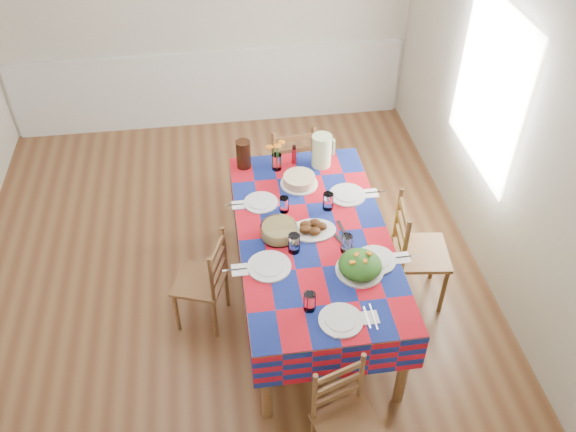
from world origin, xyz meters
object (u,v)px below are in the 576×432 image
object	(u,v)px
green_pitcher	(322,151)
chair_near	(346,422)
tea_pitcher	(243,154)
chair_left	(205,282)
meat_platter	(312,229)
chair_right	(416,253)
dining_table	(313,242)
chair_far	(289,166)

from	to	relation	value
green_pitcher	chair_near	xyz separation A→B (m)	(-0.23, -2.20, -0.54)
tea_pitcher	chair_left	world-z (taller)	tea_pitcher
meat_platter	chair_right	size ratio (longest dim) A/B	0.36
dining_table	tea_pitcher	size ratio (longest dim) A/B	8.46
tea_pitcher	chair_left	distance (m)	1.15
tea_pitcher	chair_right	distance (m)	1.65
chair_left	chair_right	size ratio (longest dim) A/B	0.87
tea_pitcher	chair_far	size ratio (longest dim) A/B	0.26
green_pitcher	chair_left	xyz separation A→B (m)	(-1.07, -0.87, -0.54)
meat_platter	tea_pitcher	xyz separation A→B (m)	(-0.44, 0.90, 0.10)
chair_far	chair_right	xyz separation A→B (m)	(0.84, -1.33, 0.01)
chair_near	chair_far	distance (m)	2.68
meat_platter	green_pitcher	world-z (taller)	green_pitcher
green_pitcher	chair_left	bearing A→B (deg)	-140.88
dining_table	chair_far	size ratio (longest dim) A/B	2.17
dining_table	chair_left	world-z (taller)	chair_left
green_pitcher	dining_table	bearing A→B (deg)	-104.08
chair_far	meat_platter	bearing A→B (deg)	82.06
green_pitcher	chair_right	distance (m)	1.16
chair_left	chair_right	distance (m)	1.70
chair_near	chair_right	xyz separation A→B (m)	(0.86, 1.35, 0.06)
green_pitcher	chair_left	size ratio (longest dim) A/B	0.33
dining_table	chair_left	bearing A→B (deg)	-179.07
meat_platter	chair_right	world-z (taller)	chair_right
chair_far	tea_pitcher	bearing A→B (deg)	35.00
tea_pitcher	chair_left	bearing A→B (deg)	-113.57
meat_platter	tea_pitcher	distance (m)	1.01
tea_pitcher	chair_near	distance (m)	2.37
green_pitcher	chair_right	xyz separation A→B (m)	(0.63, -0.85, -0.47)
tea_pitcher	chair_right	size ratio (longest dim) A/B	0.25
green_pitcher	tea_pitcher	xyz separation A→B (m)	(-0.66, 0.07, -0.02)
chair_far	chair_near	bearing A→B (deg)	82.10
dining_table	meat_platter	size ratio (longest dim) A/B	5.92
dining_table	chair_right	size ratio (longest dim) A/B	2.10
green_pitcher	tea_pitcher	size ratio (longest dim) A/B	1.16
meat_platter	chair_left	size ratio (longest dim) A/B	0.41
meat_platter	tea_pitcher	world-z (taller)	tea_pitcher
chair_near	chair_far	bearing A→B (deg)	71.26
green_pitcher	tea_pitcher	world-z (taller)	green_pitcher
meat_platter	chair_right	bearing A→B (deg)	-1.23
meat_platter	chair_left	world-z (taller)	meat_platter
chair_far	chair_right	bearing A→B (deg)	114.76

